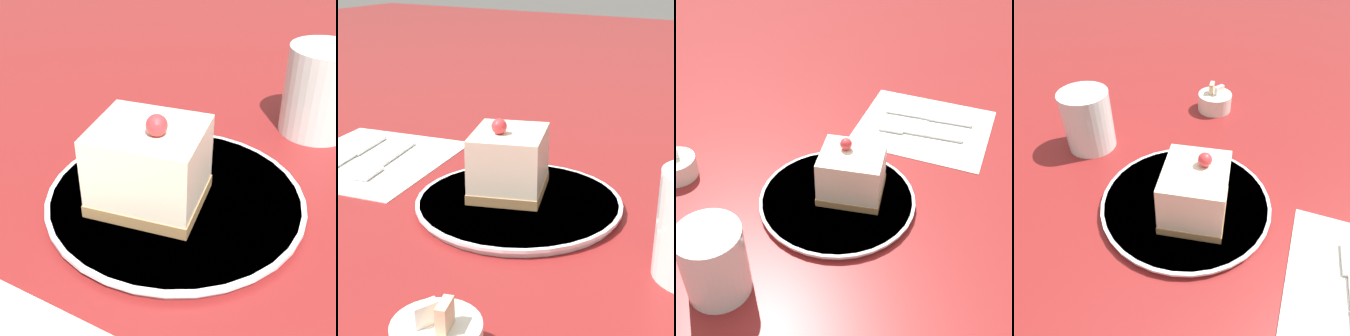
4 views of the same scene
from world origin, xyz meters
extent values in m
plane|color=maroon|center=(0.00, 0.00, 0.00)|extent=(4.00, 4.00, 0.00)
cylinder|color=white|center=(-0.03, 0.01, 0.01)|extent=(0.24, 0.24, 0.01)
cylinder|color=white|center=(-0.03, 0.01, 0.01)|extent=(0.25, 0.25, 0.00)
cube|color=#9E7547|center=(-0.01, 0.00, 0.02)|extent=(0.11, 0.12, 0.01)
cube|color=#EFE5C6|center=(-0.01, 0.00, 0.06)|extent=(0.11, 0.12, 0.07)
sphere|color=red|center=(0.00, 0.01, 0.10)|extent=(0.02, 0.02, 0.02)
cylinder|color=silver|center=(-0.25, 0.06, 0.05)|extent=(0.08, 0.08, 0.10)
camera|label=1|loc=(0.26, 0.23, 0.28)|focal=50.00mm
camera|label=2|loc=(-0.33, 0.54, 0.29)|focal=60.00mm
camera|label=3|loc=(-0.48, -0.28, 0.51)|focal=50.00mm
camera|label=4|loc=(0.14, -0.27, 0.36)|focal=35.00mm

